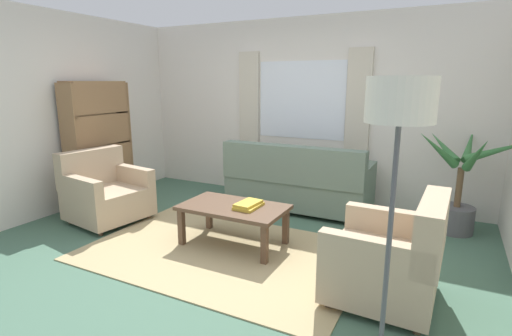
{
  "coord_description": "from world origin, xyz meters",
  "views": [
    {
      "loc": [
        1.97,
        -3.09,
        1.71
      ],
      "look_at": [
        0.03,
        0.7,
        0.75
      ],
      "focal_mm": 26.85,
      "sensor_mm": 36.0,
      "label": 1
    }
  ],
  "objects_px": {
    "couch": "(297,183)",
    "book_stack_on_table": "(248,205)",
    "armchair_right": "(391,259)",
    "coffee_table": "(234,211)",
    "armchair_left": "(105,193)",
    "standing_lamp": "(399,127)",
    "bookshelf": "(101,142)",
    "potted_plant": "(459,192)"
  },
  "relations": [
    {
      "from": "couch",
      "to": "book_stack_on_table",
      "type": "height_order",
      "value": "couch"
    },
    {
      "from": "book_stack_on_table",
      "to": "potted_plant",
      "type": "relative_size",
      "value": 0.27
    },
    {
      "from": "book_stack_on_table",
      "to": "armchair_right",
      "type": "bearing_deg",
      "value": -14.38
    },
    {
      "from": "standing_lamp",
      "to": "armchair_left",
      "type": "bearing_deg",
      "value": 162.72
    },
    {
      "from": "couch",
      "to": "coffee_table",
      "type": "bearing_deg",
      "value": 82.74
    },
    {
      "from": "armchair_right",
      "to": "bookshelf",
      "type": "relative_size",
      "value": 0.51
    },
    {
      "from": "coffee_table",
      "to": "bookshelf",
      "type": "bearing_deg",
      "value": 170.48
    },
    {
      "from": "couch",
      "to": "armchair_right",
      "type": "relative_size",
      "value": 2.16
    },
    {
      "from": "coffee_table",
      "to": "bookshelf",
      "type": "xyz_separation_m",
      "value": [
        -2.36,
        0.4,
        0.51
      ]
    },
    {
      "from": "armchair_right",
      "to": "potted_plant",
      "type": "bearing_deg",
      "value": 167.59
    },
    {
      "from": "couch",
      "to": "armchair_left",
      "type": "xyz_separation_m",
      "value": [
        -1.99,
        -1.47,
        -0.01
      ]
    },
    {
      "from": "armchair_right",
      "to": "potted_plant",
      "type": "xyz_separation_m",
      "value": [
        0.47,
        1.84,
        0.13
      ]
    },
    {
      "from": "coffee_table",
      "to": "book_stack_on_table",
      "type": "distance_m",
      "value": 0.19
    },
    {
      "from": "book_stack_on_table",
      "to": "couch",
      "type": "bearing_deg",
      "value": 89.56
    },
    {
      "from": "armchair_left",
      "to": "standing_lamp",
      "type": "distance_m",
      "value": 3.85
    },
    {
      "from": "armchair_left",
      "to": "book_stack_on_table",
      "type": "relative_size",
      "value": 2.9
    },
    {
      "from": "coffee_table",
      "to": "standing_lamp",
      "type": "distance_m",
      "value": 2.34
    },
    {
      "from": "potted_plant",
      "to": "standing_lamp",
      "type": "relative_size",
      "value": 0.71
    },
    {
      "from": "armchair_right",
      "to": "bookshelf",
      "type": "height_order",
      "value": "bookshelf"
    },
    {
      "from": "couch",
      "to": "coffee_table",
      "type": "distance_m",
      "value": 1.41
    },
    {
      "from": "bookshelf",
      "to": "potted_plant",
      "type": "bearing_deg",
      "value": 103.66
    },
    {
      "from": "couch",
      "to": "armchair_right",
      "type": "distance_m",
      "value": 2.28
    },
    {
      "from": "couch",
      "to": "book_stack_on_table",
      "type": "bearing_deg",
      "value": 89.56
    },
    {
      "from": "bookshelf",
      "to": "standing_lamp",
      "type": "xyz_separation_m",
      "value": [
        4.07,
        -1.57,
        0.59
      ]
    },
    {
      "from": "potted_plant",
      "to": "bookshelf",
      "type": "bearing_deg",
      "value": -166.34
    },
    {
      "from": "couch",
      "to": "potted_plant",
      "type": "height_order",
      "value": "potted_plant"
    },
    {
      "from": "book_stack_on_table",
      "to": "bookshelf",
      "type": "bearing_deg",
      "value": 171.58
    },
    {
      "from": "book_stack_on_table",
      "to": "bookshelf",
      "type": "relative_size",
      "value": 0.19
    },
    {
      "from": "armchair_left",
      "to": "coffee_table",
      "type": "height_order",
      "value": "armchair_left"
    },
    {
      "from": "armchair_right",
      "to": "armchair_left",
      "type": "bearing_deg",
      "value": -92.6
    },
    {
      "from": "book_stack_on_table",
      "to": "standing_lamp",
      "type": "xyz_separation_m",
      "value": [
        1.54,
        -1.19,
        1.01
      ]
    },
    {
      "from": "couch",
      "to": "bookshelf",
      "type": "relative_size",
      "value": 1.1
    },
    {
      "from": "couch",
      "to": "armchair_right",
      "type": "xyz_separation_m",
      "value": [
        1.46,
        -1.75,
        -0.01
      ]
    },
    {
      "from": "coffee_table",
      "to": "standing_lamp",
      "type": "relative_size",
      "value": 0.63
    },
    {
      "from": "book_stack_on_table",
      "to": "bookshelf",
      "type": "height_order",
      "value": "bookshelf"
    },
    {
      "from": "armchair_left",
      "to": "standing_lamp",
      "type": "bearing_deg",
      "value": -98.64
    },
    {
      "from": "potted_plant",
      "to": "standing_lamp",
      "type": "height_order",
      "value": "standing_lamp"
    },
    {
      "from": "armchair_right",
      "to": "coffee_table",
      "type": "xyz_separation_m",
      "value": [
        -1.64,
        0.36,
        0.03
      ]
    },
    {
      "from": "potted_plant",
      "to": "bookshelf",
      "type": "distance_m",
      "value": 4.63
    },
    {
      "from": "armchair_left",
      "to": "book_stack_on_table",
      "type": "bearing_deg",
      "value": -78.51
    },
    {
      "from": "armchair_left",
      "to": "potted_plant",
      "type": "bearing_deg",
      "value": -59.68
    },
    {
      "from": "coffee_table",
      "to": "potted_plant",
      "type": "xyz_separation_m",
      "value": [
        2.11,
        1.48,
        0.1
      ]
    }
  ]
}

